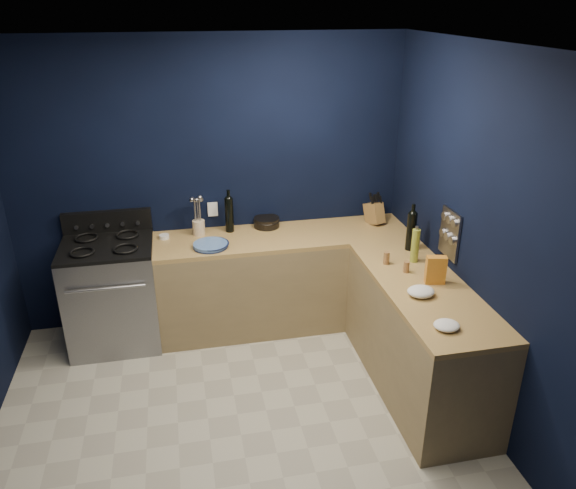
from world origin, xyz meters
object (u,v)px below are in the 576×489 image
object	(u,v)px
knife_block	(374,213)
gas_range	(113,296)
utensil_crock	(199,228)
crouton_bag	(436,270)
plate_stack	(210,245)

from	to	relation	value
knife_block	gas_range	bearing A→B (deg)	164.58
utensil_crock	crouton_bag	xyz separation A→B (m)	(1.66, -1.28, 0.04)
gas_range	crouton_bag	xyz separation A→B (m)	(2.45, -1.11, 0.55)
gas_range	utensil_crock	size ratio (longest dim) A/B	6.76
plate_stack	utensil_crock	distance (m)	0.31
knife_block	utensil_crock	bearing A→B (deg)	159.89
utensil_crock	plate_stack	bearing A→B (deg)	-75.36
gas_range	crouton_bag	world-z (taller)	crouton_bag
utensil_crock	knife_block	distance (m)	1.63
plate_stack	utensil_crock	xyz separation A→B (m)	(-0.08, 0.30, 0.05)
knife_block	crouton_bag	size ratio (longest dim) A/B	0.91
plate_stack	utensil_crock	bearing A→B (deg)	104.64
utensil_crock	crouton_bag	world-z (taller)	crouton_bag
gas_range	plate_stack	world-z (taller)	plate_stack
knife_block	crouton_bag	distance (m)	1.23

